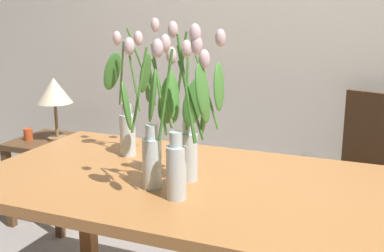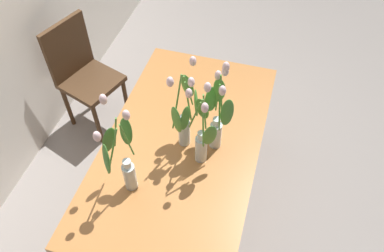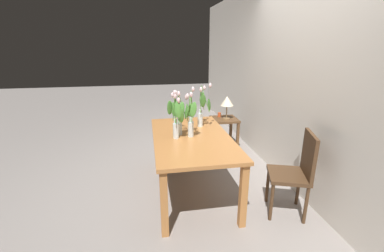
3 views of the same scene
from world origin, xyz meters
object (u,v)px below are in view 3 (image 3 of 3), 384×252
object	(u,v)px
dining_chair	(297,170)
pillar_candle	(219,115)
tulip_vase_2	(202,110)
side_table	(224,125)
tulip_vase_3	(176,119)
table_lamp	(227,102)
tulip_vase_0	(191,119)
dining_table	(191,143)
tulip_vase_1	(180,118)

from	to	relation	value
dining_chair	pillar_candle	distance (m)	2.06
tulip_vase_2	pillar_candle	xyz separation A→B (m)	(-1.07, 0.55, -0.37)
side_table	tulip_vase_2	bearing A→B (deg)	-32.40
tulip_vase_3	table_lamp	size ratio (longest dim) A/B	1.44
tulip_vase_0	table_lamp	distance (m)	1.53
tulip_vase_0	tulip_vase_2	world-z (taller)	tulip_vase_2
table_lamp	dining_chair	bearing A→B (deg)	5.66
dining_table	side_table	xyz separation A→B (m)	(-1.30, 0.81, -0.22)
tulip_vase_2	table_lamp	world-z (taller)	tulip_vase_2
tulip_vase_3	pillar_candle	world-z (taller)	tulip_vase_3
dining_chair	table_lamp	size ratio (longest dim) A/B	2.34
tulip_vase_1	tulip_vase_2	bearing A→B (deg)	130.00
tulip_vase_0	pillar_candle	world-z (taller)	tulip_vase_0
dining_chair	tulip_vase_2	bearing A→B (deg)	-139.99
tulip_vase_0	table_lamp	size ratio (longest dim) A/B	1.45
tulip_vase_2	table_lamp	distance (m)	1.11
tulip_vase_3	dining_chair	distance (m)	1.40
tulip_vase_0	tulip_vase_3	bearing A→B (deg)	-75.04
dining_chair	tulip_vase_0	bearing A→B (deg)	-120.38
tulip_vase_0	side_table	bearing A→B (deg)	148.14
tulip_vase_3	pillar_candle	bearing A→B (deg)	147.79
side_table	pillar_candle	world-z (taller)	pillar_candle
tulip_vase_1	tulip_vase_2	xyz separation A→B (m)	(-0.28, 0.33, 0.01)
dining_table	tulip_vase_0	xyz separation A→B (m)	(0.02, -0.01, 0.30)
tulip_vase_0	tulip_vase_3	size ratio (longest dim) A/B	1.00
tulip_vase_0	dining_chair	size ratio (longest dim) A/B	0.62
table_lamp	dining_table	bearing A→B (deg)	-33.40
side_table	pillar_candle	distance (m)	0.20
tulip_vase_2	pillar_candle	size ratio (longest dim) A/B	7.77
tulip_vase_3	table_lamp	xyz separation A→B (m)	(-1.32, 1.01, -0.12)
tulip_vase_2	table_lamp	size ratio (longest dim) A/B	1.46
tulip_vase_2	side_table	xyz separation A→B (m)	(-0.95, 0.61, -0.52)
tulip_vase_2	side_table	size ratio (longest dim) A/B	1.06
table_lamp	tulip_vase_2	bearing A→B (deg)	-34.57
table_lamp	pillar_candle	distance (m)	0.32
tulip_vase_2	dining_chair	xyz separation A→B (m)	(0.97, 0.81, -0.43)
dining_table	tulip_vase_0	world-z (taller)	tulip_vase_0
side_table	dining_chair	bearing A→B (deg)	6.12
pillar_candle	tulip_vase_2	bearing A→B (deg)	-27.01
tulip_vase_1	side_table	distance (m)	1.63
tulip_vase_0	tulip_vase_3	xyz separation A→B (m)	(0.05, -0.17, 0.03)
tulip_vase_1	pillar_candle	distance (m)	1.64
side_table	tulip_vase_0	bearing A→B (deg)	-31.86
dining_table	tulip_vase_1	size ratio (longest dim) A/B	2.97
tulip_vase_2	dining_chair	size ratio (longest dim) A/B	0.63
side_table	pillar_candle	size ratio (longest dim) A/B	7.33
tulip_vase_3	dining_chair	bearing A→B (deg)	65.16
tulip_vase_3	table_lamp	bearing A→B (deg)	142.47
dining_table	tulip_vase_2	bearing A→B (deg)	149.83
tulip_vase_3	tulip_vase_1	bearing A→B (deg)	156.18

